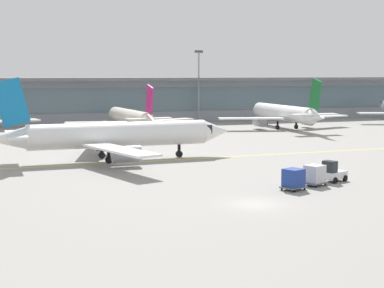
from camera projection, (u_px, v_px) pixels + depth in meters
name	position (u px, v px, depth m)	size (l,w,h in m)	color
ground_plane	(255.00, 204.00, 46.57)	(400.00, 400.00, 0.00)	gray
taxiway_centreline_stripe	(123.00, 162.00, 68.39)	(110.00, 0.36, 0.01)	yellow
terminal_concourse	(91.00, 100.00, 123.36)	(208.83, 11.00, 9.60)	#8C939E
gate_airplane_2	(131.00, 117.00, 104.72)	(24.26, 26.19, 8.67)	silver
gate_airplane_3	(284.00, 113.00, 110.73)	(27.25, 29.21, 9.70)	white
taxiing_regional_jet	(116.00, 136.00, 69.77)	(30.29, 28.22, 10.05)	white
baggage_tug	(333.00, 173.00, 56.08)	(2.94, 2.39, 2.10)	silver
cargo_dolly_lead	(315.00, 174.00, 54.11)	(2.56, 2.30, 1.94)	#595B60
cargo_dolly_trailing	(293.00, 179.00, 52.02)	(2.56, 2.30, 1.94)	#595B60
apron_light_mast_2	(199.00, 83.00, 124.48)	(1.80, 0.36, 15.39)	gray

